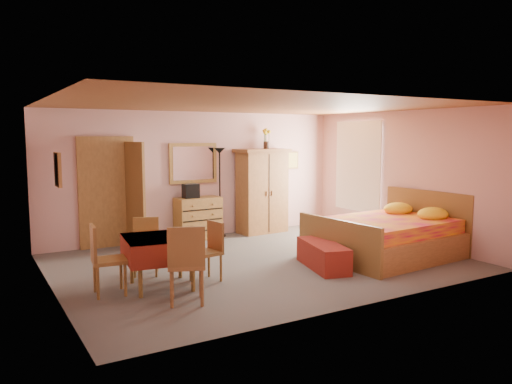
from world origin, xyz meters
TOP-DOWN VIEW (x-y plane):
  - floor at (0.00, 0.00)m, footprint 6.50×6.50m
  - ceiling at (0.00, 0.00)m, footprint 6.50×6.50m
  - wall_back at (0.00, 2.50)m, footprint 6.50×0.10m
  - wall_front at (0.00, -2.50)m, footprint 6.50×0.10m
  - wall_left at (-3.25, 0.00)m, footprint 0.10×5.00m
  - wall_right at (3.25, 0.00)m, footprint 0.10×5.00m
  - doorway at (-1.90, 2.47)m, footprint 1.06×0.12m
  - window at (3.21, 1.20)m, footprint 0.08×1.40m
  - picture_left at (-3.22, -0.60)m, footprint 0.04×0.32m
  - picture_back at (2.35, 2.47)m, footprint 0.30×0.04m
  - chest_of_drawers at (-0.13, 2.25)m, footprint 0.93×0.49m
  - wall_mirror at (-0.13, 2.46)m, footprint 1.05×0.07m
  - stereo at (-0.28, 2.25)m, footprint 0.31×0.23m
  - floor_lamp at (0.39, 2.29)m, footprint 0.30×0.30m
  - wardrobe at (1.38, 2.21)m, footprint 1.21×0.69m
  - sunflower_vase at (1.53, 2.30)m, footprint 0.19×0.19m
  - bed at (2.07, -0.80)m, footprint 2.50×2.02m
  - bench at (0.68, -0.83)m, footprint 0.75×1.30m
  - dining_table at (-1.90, -0.50)m, footprint 1.10×1.10m
  - chair_south at (-1.84, -1.27)m, footprint 0.60×0.60m
  - chair_north at (-1.89, 0.23)m, footprint 0.51×0.51m
  - chair_west at (-2.60, -0.45)m, footprint 0.47×0.47m
  - chair_east at (-1.24, -0.54)m, footprint 0.44×0.44m

SIDE VIEW (x-z plane):
  - floor at x=0.00m, z-range 0.00..0.00m
  - bench at x=0.68m, z-range 0.00..0.41m
  - dining_table at x=-1.90m, z-range 0.00..0.72m
  - chair_north at x=-1.89m, z-range 0.00..0.86m
  - chest_of_drawers at x=-0.13m, z-range 0.00..0.86m
  - chair_east at x=-1.24m, z-range 0.00..0.86m
  - chair_west at x=-2.60m, z-range 0.00..0.95m
  - chair_south at x=-1.84m, z-range 0.00..1.01m
  - bed at x=2.07m, z-range 0.00..1.10m
  - wardrobe at x=1.38m, z-range 0.00..1.83m
  - floor_lamp at x=0.39m, z-range 0.00..1.86m
  - stereo at x=-0.28m, z-range 0.86..1.15m
  - doorway at x=-1.90m, z-range -0.05..2.10m
  - wall_back at x=0.00m, z-range 0.00..2.60m
  - wall_front at x=0.00m, z-range 0.00..2.60m
  - wall_left at x=-3.25m, z-range 0.00..2.60m
  - wall_right at x=3.25m, z-range 0.00..2.60m
  - window at x=3.21m, z-range 0.48..2.42m
  - picture_back at x=2.35m, z-range 1.35..1.75m
  - wall_mirror at x=-0.13m, z-range 1.14..1.96m
  - picture_left at x=-3.22m, z-range 1.49..1.91m
  - sunflower_vase at x=1.53m, z-range 1.83..2.27m
  - ceiling at x=0.00m, z-range 2.60..2.60m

